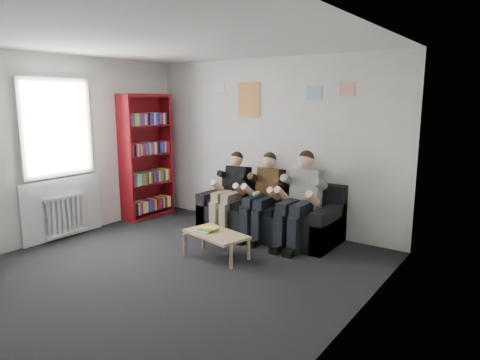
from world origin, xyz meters
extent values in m
plane|color=black|center=(0.00, 0.00, 0.00)|extent=(5.00, 5.00, 0.00)
plane|color=silver|center=(0.00, 0.00, 2.70)|extent=(5.00, 5.00, 0.00)
plane|color=beige|center=(0.00, 2.50, 1.35)|extent=(4.50, 0.00, 4.50)
plane|color=beige|center=(-2.25, 0.00, 1.35)|extent=(0.00, 5.00, 5.00)
plane|color=beige|center=(2.25, 0.00, 1.35)|extent=(0.00, 5.00, 5.00)
cube|color=black|center=(0.26, 2.05, 0.21)|extent=(2.16, 0.88, 0.41)
cube|color=black|center=(0.26, 2.39, 0.62)|extent=(2.16, 0.20, 0.42)
cube|color=black|center=(-0.73, 2.05, 0.29)|extent=(0.18, 0.88, 0.59)
cube|color=black|center=(1.25, 2.05, 0.29)|extent=(0.18, 0.88, 0.59)
cube|color=black|center=(0.26, 1.97, 0.46)|extent=(1.80, 0.61, 0.10)
cube|color=maroon|center=(-2.07, 1.77, 1.07)|extent=(0.32, 0.97, 2.15)
cube|color=tan|center=(0.20, 0.84, 0.32)|extent=(0.85, 0.47, 0.03)
cylinder|color=tan|center=(-0.18, 0.65, 0.15)|extent=(0.04, 0.04, 0.31)
cylinder|color=tan|center=(0.58, 0.65, 0.15)|extent=(0.04, 0.04, 0.31)
cylinder|color=tan|center=(-0.18, 1.03, 0.15)|extent=(0.04, 0.04, 0.31)
cylinder|color=tan|center=(0.58, 1.03, 0.15)|extent=(0.04, 0.04, 0.31)
cube|color=silver|center=(0.03, 0.80, 0.35)|extent=(0.21, 0.15, 0.02)
cube|color=green|center=(0.05, 0.83, 0.37)|extent=(0.21, 0.15, 0.02)
cube|color=yellow|center=(0.07, 0.86, 0.38)|extent=(0.21, 0.15, 0.02)
cube|color=black|center=(-0.34, 2.09, 0.76)|extent=(0.37, 0.27, 0.52)
sphere|color=#E1A389|center=(-0.34, 2.05, 1.12)|extent=(0.20, 0.20, 0.20)
sphere|color=black|center=(-0.34, 2.07, 1.15)|extent=(0.19, 0.19, 0.19)
cube|color=gray|center=(-0.34, 1.81, 0.57)|extent=(0.33, 0.43, 0.14)
cube|color=gray|center=(-0.34, 1.61, 0.25)|extent=(0.32, 0.13, 0.51)
cube|color=black|center=(-0.34, 1.55, 0.05)|extent=(0.32, 0.24, 0.09)
cube|color=#493318|center=(0.26, 2.10, 0.77)|extent=(0.39, 0.28, 0.55)
sphere|color=#E1A389|center=(0.26, 2.06, 1.15)|extent=(0.21, 0.21, 0.21)
sphere|color=black|center=(0.26, 2.07, 1.18)|extent=(0.20, 0.20, 0.20)
cube|color=black|center=(0.26, 1.81, 0.58)|extent=(0.35, 0.44, 0.15)
cube|color=black|center=(0.26, 1.59, 0.25)|extent=(0.33, 0.14, 0.51)
cube|color=black|center=(0.26, 1.53, 0.05)|extent=(0.33, 0.25, 0.10)
cube|color=silver|center=(0.26, 1.71, 0.72)|extent=(0.04, 0.14, 0.04)
cube|color=white|center=(0.86, 2.10, 0.79)|extent=(0.42, 0.31, 0.59)
sphere|color=#E1A389|center=(0.86, 2.06, 1.20)|extent=(0.23, 0.23, 0.23)
sphere|color=black|center=(0.86, 2.08, 1.24)|extent=(0.22, 0.22, 0.22)
cube|color=black|center=(0.86, 1.79, 0.58)|extent=(0.38, 0.48, 0.16)
cube|color=black|center=(0.86, 1.56, 0.25)|extent=(0.36, 0.15, 0.51)
cube|color=black|center=(0.86, 1.49, 0.05)|extent=(0.36, 0.27, 0.11)
cylinder|color=white|center=(-2.15, -0.08, 0.35)|extent=(0.06, 0.06, 0.60)
cylinder|color=white|center=(-2.15, 0.00, 0.35)|extent=(0.06, 0.06, 0.60)
cylinder|color=white|center=(-2.15, 0.08, 0.35)|extent=(0.06, 0.06, 0.60)
cylinder|color=white|center=(-2.15, 0.16, 0.35)|extent=(0.06, 0.06, 0.60)
cylinder|color=white|center=(-2.15, 0.24, 0.35)|extent=(0.06, 0.06, 0.60)
cylinder|color=white|center=(-2.15, 0.32, 0.35)|extent=(0.06, 0.06, 0.60)
cylinder|color=white|center=(-2.15, 0.40, 0.35)|extent=(0.06, 0.06, 0.60)
cylinder|color=white|center=(-2.15, 0.48, 0.35)|extent=(0.06, 0.06, 0.60)
cube|color=white|center=(-2.15, 0.20, 0.07)|extent=(0.10, 0.64, 0.04)
cube|color=white|center=(-2.15, 0.20, 0.63)|extent=(0.10, 0.64, 0.04)
cube|color=white|center=(-2.23, 0.20, 1.65)|extent=(0.02, 1.00, 1.30)
cube|color=silver|center=(-2.22, 0.20, 2.33)|extent=(0.05, 1.12, 0.06)
cube|color=silver|center=(-2.22, 0.20, 0.97)|extent=(0.05, 1.12, 0.06)
cube|color=silver|center=(-2.22, 0.20, 0.45)|extent=(0.03, 1.30, 0.90)
cube|color=gold|center=(-0.40, 2.49, 2.05)|extent=(0.42, 0.01, 0.55)
cube|color=#387EC0|center=(0.75, 2.49, 2.15)|extent=(0.25, 0.01, 0.20)
cube|color=#D943AC|center=(1.25, 2.49, 2.20)|extent=(0.22, 0.01, 0.18)
cube|color=silver|center=(-1.00, 2.49, 2.25)|extent=(0.20, 0.01, 0.14)
camera|label=1|loc=(3.54, -3.35, 2.06)|focal=32.00mm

